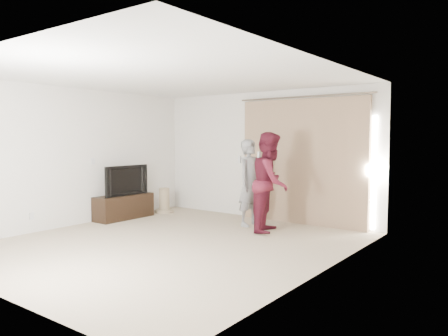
{
  "coord_description": "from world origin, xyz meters",
  "views": [
    {
      "loc": [
        4.7,
        -4.92,
        1.66
      ],
      "look_at": [
        0.13,
        1.2,
        1.13
      ],
      "focal_mm": 35.0,
      "sensor_mm": 36.0,
      "label": 1
    }
  ],
  "objects_px": {
    "person_woman": "(270,182)",
    "tv": "(123,180)",
    "tv_console": "(124,207)",
    "person_man": "(250,183)"
  },
  "relations": [
    {
      "from": "tv",
      "to": "person_man",
      "type": "distance_m",
      "value": 2.65
    },
    {
      "from": "tv_console",
      "to": "person_man",
      "type": "bearing_deg",
      "value": 21.46
    },
    {
      "from": "person_woman",
      "to": "tv",
      "type": "bearing_deg",
      "value": -166.38
    },
    {
      "from": "tv_console",
      "to": "person_woman",
      "type": "height_order",
      "value": "person_woman"
    },
    {
      "from": "tv",
      "to": "person_woman",
      "type": "height_order",
      "value": "person_woman"
    },
    {
      "from": "person_man",
      "to": "person_woman",
      "type": "relative_size",
      "value": 0.93
    },
    {
      "from": "tv_console",
      "to": "tv",
      "type": "height_order",
      "value": "tv"
    },
    {
      "from": "person_woman",
      "to": "tv_console",
      "type": "bearing_deg",
      "value": -166.38
    },
    {
      "from": "tv_console",
      "to": "person_woman",
      "type": "bearing_deg",
      "value": 13.62
    },
    {
      "from": "tv_console",
      "to": "person_man",
      "type": "height_order",
      "value": "person_man"
    }
  ]
}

